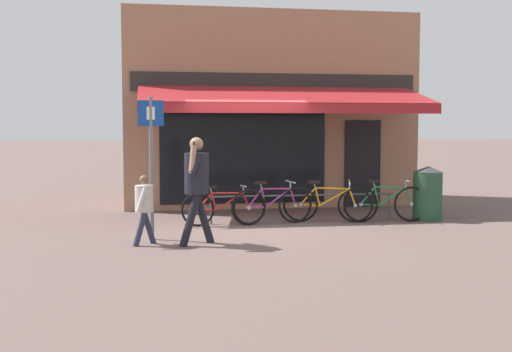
% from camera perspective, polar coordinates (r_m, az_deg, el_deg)
% --- Properties ---
extents(ground_plane, '(160.00, 160.00, 0.00)m').
position_cam_1_polar(ground_plane, '(12.44, -0.13, -4.60)').
color(ground_plane, brown).
extents(shop_front, '(7.12, 4.99, 4.71)m').
position_cam_1_polar(shop_front, '(16.66, 0.81, 5.80)').
color(shop_front, '#9E7056').
rests_on(shop_front, ground_plane).
extents(bike_rack_rail, '(3.84, 0.04, 0.57)m').
position_cam_1_polar(bike_rack_rail, '(13.13, 4.12, -2.03)').
color(bike_rack_rail, '#47494F').
rests_on(bike_rack_rail, ground_plane).
extents(bicycle_red, '(1.69, 0.52, 0.80)m').
position_cam_1_polar(bicycle_red, '(12.66, -2.92, -2.82)').
color(bicycle_red, black).
rests_on(bicycle_red, ground_plane).
extents(bicycle_purple, '(1.70, 0.52, 0.86)m').
position_cam_1_polar(bicycle_purple, '(12.82, 1.43, -2.58)').
color(bicycle_purple, black).
rests_on(bicycle_purple, ground_plane).
extents(bicycle_orange, '(1.80, 0.73, 0.87)m').
position_cam_1_polar(bicycle_orange, '(13.15, 6.37, -2.45)').
color(bicycle_orange, black).
rests_on(bicycle_orange, ground_plane).
extents(bicycle_green, '(1.77, 0.52, 0.87)m').
position_cam_1_polar(bicycle_green, '(13.40, 11.47, -2.36)').
color(bicycle_green, black).
rests_on(bicycle_green, ground_plane).
extents(pedestrian_adult, '(0.61, 0.70, 1.79)m').
position_cam_1_polar(pedestrian_adult, '(10.58, -5.29, -0.28)').
color(pedestrian_adult, black).
rests_on(pedestrian_adult, ground_plane).
extents(pedestrian_child, '(0.40, 0.53, 1.17)m').
position_cam_1_polar(pedestrian_child, '(10.71, -9.92, -2.38)').
color(pedestrian_child, '#282D47').
rests_on(pedestrian_child, ground_plane).
extents(litter_bin, '(0.61, 0.61, 1.13)m').
position_cam_1_polar(litter_bin, '(13.82, 15.01, -1.48)').
color(litter_bin, '#23472D').
rests_on(litter_bin, ground_plane).
extents(parking_sign, '(0.44, 0.07, 2.46)m').
position_cam_1_polar(parking_sign, '(11.14, -9.30, 2.05)').
color(parking_sign, slate).
rests_on(parking_sign, ground_plane).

